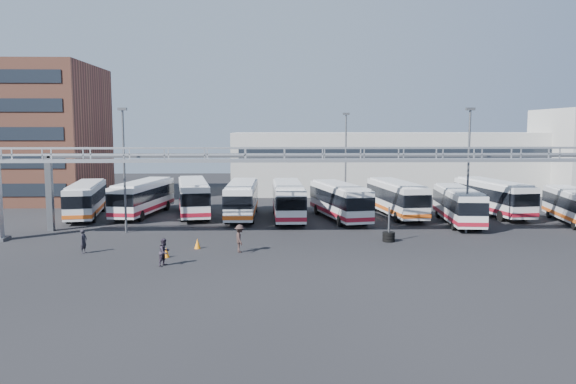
{
  "coord_description": "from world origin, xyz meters",
  "views": [
    {
      "loc": [
        -4.05,
        -38.0,
        8.52
      ],
      "look_at": [
        -2.7,
        6.0,
        3.55
      ],
      "focal_mm": 35.0,
      "sensor_mm": 36.0,
      "label": 1
    }
  ],
  "objects_px": {
    "light_pole_mid": "(468,163)",
    "pedestrian_b": "(164,252)",
    "bus_0": "(86,198)",
    "tire_stack": "(389,236)",
    "bus_5": "(340,200)",
    "bus_2": "(193,196)",
    "pedestrian_a": "(84,241)",
    "bus_3": "(242,198)",
    "light_pole_back": "(346,155)",
    "pedestrian_c": "(240,239)",
    "cone_right": "(197,244)",
    "bus_8": "(493,196)",
    "bus_7": "(458,204)",
    "bus_9": "(574,205)",
    "bus_4": "(288,199)",
    "cone_left": "(166,252)",
    "bus_1": "(143,196)",
    "bus_6": "(396,197)",
    "light_pole_left": "(124,163)"
  },
  "relations": [
    {
      "from": "pedestrian_c",
      "to": "bus_0",
      "type": "bearing_deg",
      "value": 35.57
    },
    {
      "from": "bus_2",
      "to": "cone_left",
      "type": "xyz_separation_m",
      "value": [
        0.68,
        -18.26,
        -1.61
      ]
    },
    {
      "from": "light_pole_back",
      "to": "cone_left",
      "type": "distance_m",
      "value": 28.13
    },
    {
      "from": "cone_left",
      "to": "pedestrian_c",
      "type": "bearing_deg",
      "value": 16.27
    },
    {
      "from": "bus_0",
      "to": "pedestrian_b",
      "type": "relative_size",
      "value": 6.46
    },
    {
      "from": "bus_5",
      "to": "pedestrian_b",
      "type": "distance_m",
      "value": 21.87
    },
    {
      "from": "light_pole_back",
      "to": "bus_6",
      "type": "bearing_deg",
      "value": -55.93
    },
    {
      "from": "bus_0",
      "to": "light_pole_mid",
      "type": "bearing_deg",
      "value": -24.78
    },
    {
      "from": "bus_5",
      "to": "pedestrian_a",
      "type": "bearing_deg",
      "value": -156.42
    },
    {
      "from": "bus_6",
      "to": "bus_2",
      "type": "bearing_deg",
      "value": 169.85
    },
    {
      "from": "bus_8",
      "to": "bus_9",
      "type": "xyz_separation_m",
      "value": [
        5.34,
        -5.16,
        -0.2
      ]
    },
    {
      "from": "light_pole_back",
      "to": "bus_4",
      "type": "height_order",
      "value": "light_pole_back"
    },
    {
      "from": "light_pole_mid",
      "to": "pedestrian_b",
      "type": "distance_m",
      "value": 25.46
    },
    {
      "from": "bus_0",
      "to": "bus_5",
      "type": "bearing_deg",
      "value": -14.74
    },
    {
      "from": "light_pole_left",
      "to": "bus_7",
      "type": "height_order",
      "value": "light_pole_left"
    },
    {
      "from": "bus_0",
      "to": "tire_stack",
      "type": "height_order",
      "value": "bus_0"
    },
    {
      "from": "bus_0",
      "to": "bus_1",
      "type": "xyz_separation_m",
      "value": [
        5.23,
        1.06,
        0.05
      ]
    },
    {
      "from": "bus_0",
      "to": "bus_5",
      "type": "height_order",
      "value": "bus_5"
    },
    {
      "from": "bus_0",
      "to": "cone_left",
      "type": "relative_size",
      "value": 16.72
    },
    {
      "from": "light_pole_mid",
      "to": "bus_4",
      "type": "distance_m",
      "value": 16.67
    },
    {
      "from": "light_pole_back",
      "to": "bus_8",
      "type": "distance_m",
      "value": 15.47
    },
    {
      "from": "bus_2",
      "to": "pedestrian_a",
      "type": "xyz_separation_m",
      "value": [
        -5.22,
        -16.82,
        -1.11
      ]
    },
    {
      "from": "bus_0",
      "to": "pedestrian_c",
      "type": "height_order",
      "value": "bus_0"
    },
    {
      "from": "bus_2",
      "to": "pedestrian_c",
      "type": "height_order",
      "value": "bus_2"
    },
    {
      "from": "bus_9",
      "to": "bus_2",
      "type": "bearing_deg",
      "value": 179.25
    },
    {
      "from": "light_pole_mid",
      "to": "cone_left",
      "type": "relative_size",
      "value": 15.23
    },
    {
      "from": "light_pole_mid",
      "to": "bus_1",
      "type": "relative_size",
      "value": 0.89
    },
    {
      "from": "pedestrian_b",
      "to": "bus_4",
      "type": "bearing_deg",
      "value": 4.84
    },
    {
      "from": "bus_4",
      "to": "pedestrian_a",
      "type": "xyz_separation_m",
      "value": [
        -14.49,
        -14.15,
        -1.1
      ]
    },
    {
      "from": "cone_left",
      "to": "bus_5",
      "type": "bearing_deg",
      "value": 48.55
    },
    {
      "from": "bus_4",
      "to": "cone_left",
      "type": "distance_m",
      "value": 17.88
    },
    {
      "from": "cone_right",
      "to": "bus_8",
      "type": "bearing_deg",
      "value": 28.4
    },
    {
      "from": "light_pole_left",
      "to": "bus_8",
      "type": "relative_size",
      "value": 0.88
    },
    {
      "from": "bus_6",
      "to": "cone_left",
      "type": "distance_m",
      "value": 25.69
    },
    {
      "from": "bus_1",
      "to": "bus_9",
      "type": "distance_m",
      "value": 40.32
    },
    {
      "from": "light_pole_back",
      "to": "tire_stack",
      "type": "relative_size",
      "value": 3.85
    },
    {
      "from": "light_pole_back",
      "to": "pedestrian_c",
      "type": "bearing_deg",
      "value": -115.13
    },
    {
      "from": "light_pole_back",
      "to": "bus_9",
      "type": "xyz_separation_m",
      "value": [
        19.18,
        -10.92,
        -4.01
      ]
    },
    {
      "from": "pedestrian_a",
      "to": "bus_0",
      "type": "bearing_deg",
      "value": 32.3
    },
    {
      "from": "bus_6",
      "to": "light_pole_back",
      "type": "bearing_deg",
      "value": 117.49
    },
    {
      "from": "bus_6",
      "to": "cone_right",
      "type": "relative_size",
      "value": 16.21
    },
    {
      "from": "bus_3",
      "to": "pedestrian_a",
      "type": "height_order",
      "value": "bus_3"
    },
    {
      "from": "pedestrian_b",
      "to": "bus_0",
      "type": "bearing_deg",
      "value": 59.25
    },
    {
      "from": "bus_7",
      "to": "bus_9",
      "type": "height_order",
      "value": "bus_7"
    },
    {
      "from": "light_pole_back",
      "to": "bus_7",
      "type": "bearing_deg",
      "value": -50.31
    },
    {
      "from": "bus_0",
      "to": "bus_8",
      "type": "xyz_separation_m",
      "value": [
        39.72,
        -0.02,
        0.07
      ]
    },
    {
      "from": "bus_1",
      "to": "pedestrian_b",
      "type": "distance_m",
      "value": 21.63
    },
    {
      "from": "bus_8",
      "to": "bus_9",
      "type": "relative_size",
      "value": 1.11
    },
    {
      "from": "bus_0",
      "to": "bus_4",
      "type": "bearing_deg",
      "value": -14.87
    },
    {
      "from": "light_pole_left",
      "to": "bus_4",
      "type": "bearing_deg",
      "value": 25.35
    }
  ]
}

